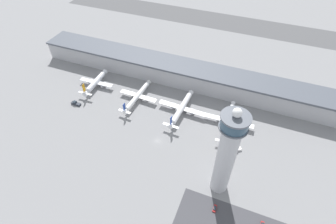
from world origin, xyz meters
name	(u,v)px	position (x,y,z in m)	size (l,w,h in m)	color
ground_plane	(158,141)	(0.00, 0.00, 0.00)	(1000.00, 1000.00, 0.00)	gray
terminal_building	(190,75)	(0.00, 70.00, 8.73)	(275.66, 25.00, 17.27)	#B2B2B7
runway_strip	(223,22)	(0.00, 198.25, 0.00)	(413.49, 44.00, 0.01)	#515154
control_tower	(227,153)	(47.61, -18.25, 32.33)	(14.15, 14.15, 63.85)	#BCBCC1
airplane_gate_alpha	(96,82)	(-72.76, 36.37, 4.46)	(30.62, 33.89, 13.84)	silver
airplane_gate_bravo	(138,96)	(-31.78, 33.72, 4.31)	(31.92, 41.63, 12.03)	white
airplane_gate_charlie	(182,108)	(5.89, 32.86, 4.67)	(37.72, 42.24, 13.65)	white
airplane_gate_delta	(228,121)	(41.69, 32.95, 4.20)	(37.23, 42.33, 11.63)	white
service_truck_catering	(76,103)	(-75.33, 10.67, 1.07)	(8.01, 2.62, 3.07)	black
service_truck_fuel	(236,149)	(52.42, 12.17, 1.03)	(6.81, 6.07, 2.96)	black
car_navy_sedan	(215,208)	(49.14, -33.14, 0.53)	(1.78, 4.37, 1.39)	black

